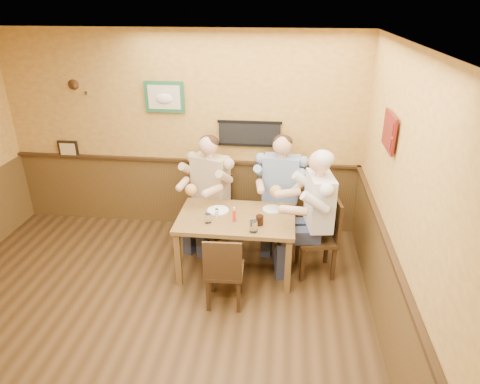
# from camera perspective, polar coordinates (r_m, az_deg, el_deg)

# --- Properties ---
(room) EXTENTS (5.02, 5.03, 2.81)m
(room) POSITION_cam_1_polar(r_m,az_deg,el_deg) (3.86, -14.15, 1.48)
(room) COLOR #362310
(room) RESTS_ON ground
(dining_table) EXTENTS (1.40, 0.90, 0.75)m
(dining_table) POSITION_cam_1_polar(r_m,az_deg,el_deg) (5.18, -0.49, -4.19)
(dining_table) COLOR brown
(dining_table) RESTS_ON ground
(chair_back_left) EXTENTS (0.58, 0.58, 0.97)m
(chair_back_left) POSITION_cam_1_polar(r_m,az_deg,el_deg) (5.89, -3.83, -2.34)
(chair_back_left) COLOR #3C2713
(chair_back_left) RESTS_ON ground
(chair_back_right) EXTENTS (0.50, 0.50, 0.98)m
(chair_back_right) POSITION_cam_1_polar(r_m,az_deg,el_deg) (5.90, 5.34, -2.33)
(chair_back_right) COLOR #3C2713
(chair_back_right) RESTS_ON ground
(chair_right_end) EXTENTS (0.53, 0.53, 1.01)m
(chair_right_end) POSITION_cam_1_polar(r_m,az_deg,el_deg) (5.29, 10.16, -5.86)
(chair_right_end) COLOR #3C2713
(chair_right_end) RESTS_ON ground
(chair_near_side) EXTENTS (0.42, 0.42, 0.89)m
(chair_near_side) POSITION_cam_1_polar(r_m,az_deg,el_deg) (4.75, -2.08, -10.16)
(chair_near_side) COLOR #3C2713
(chair_near_side) RESTS_ON ground
(diner_tan_shirt) EXTENTS (0.83, 0.83, 1.39)m
(diner_tan_shirt) POSITION_cam_1_polar(r_m,az_deg,el_deg) (5.80, -3.89, -0.51)
(diner_tan_shirt) COLOR tan
(diner_tan_shirt) RESTS_ON ground
(diner_blue_polo) EXTENTS (0.71, 0.71, 1.39)m
(diner_blue_polo) POSITION_cam_1_polar(r_m,az_deg,el_deg) (5.81, 5.42, -0.50)
(diner_blue_polo) COLOR #7990B6
(diner_blue_polo) RESTS_ON ground
(diner_white_elder) EXTENTS (0.76, 0.76, 1.44)m
(diner_white_elder) POSITION_cam_1_polar(r_m,az_deg,el_deg) (5.19, 10.33, -3.81)
(diner_white_elder) COLOR silver
(diner_white_elder) RESTS_ON ground
(water_glass_left) EXTENTS (0.10, 0.10, 0.11)m
(water_glass_left) POSITION_cam_1_polar(r_m,az_deg,el_deg) (4.99, -4.31, -3.52)
(water_glass_left) COLOR white
(water_glass_left) RESTS_ON dining_table
(water_glass_mid) EXTENTS (0.11, 0.11, 0.14)m
(water_glass_mid) POSITION_cam_1_polar(r_m,az_deg,el_deg) (4.79, 1.80, -4.61)
(water_glass_mid) COLOR silver
(water_glass_mid) RESTS_ON dining_table
(cola_tumbler) EXTENTS (0.09, 0.09, 0.12)m
(cola_tumbler) POSITION_cam_1_polar(r_m,az_deg,el_deg) (4.94, 2.63, -3.77)
(cola_tumbler) COLOR black
(cola_tumbler) RESTS_ON dining_table
(hot_sauce_bottle) EXTENTS (0.05, 0.05, 0.17)m
(hot_sauce_bottle) POSITION_cam_1_polar(r_m,az_deg,el_deg) (4.99, -0.78, -3.08)
(hot_sauce_bottle) COLOR red
(hot_sauce_bottle) RESTS_ON dining_table
(salt_shaker) EXTENTS (0.04, 0.04, 0.09)m
(salt_shaker) POSITION_cam_1_polar(r_m,az_deg,el_deg) (5.11, -3.14, -2.93)
(salt_shaker) COLOR white
(salt_shaker) RESTS_ON dining_table
(pepper_shaker) EXTENTS (0.05, 0.05, 0.09)m
(pepper_shaker) POSITION_cam_1_polar(r_m,az_deg,el_deg) (5.14, -3.12, -2.71)
(pepper_shaker) COLOR black
(pepper_shaker) RESTS_ON dining_table
(plate_far_left) EXTENTS (0.29, 0.29, 0.02)m
(plate_far_left) POSITION_cam_1_polar(r_m,az_deg,el_deg) (5.27, -2.97, -2.46)
(plate_far_left) COLOR white
(plate_far_left) RESTS_ON dining_table
(plate_far_right) EXTENTS (0.30, 0.30, 0.02)m
(plate_far_right) POSITION_cam_1_polar(r_m,az_deg,el_deg) (5.30, 4.31, -2.30)
(plate_far_right) COLOR silver
(plate_far_right) RESTS_ON dining_table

